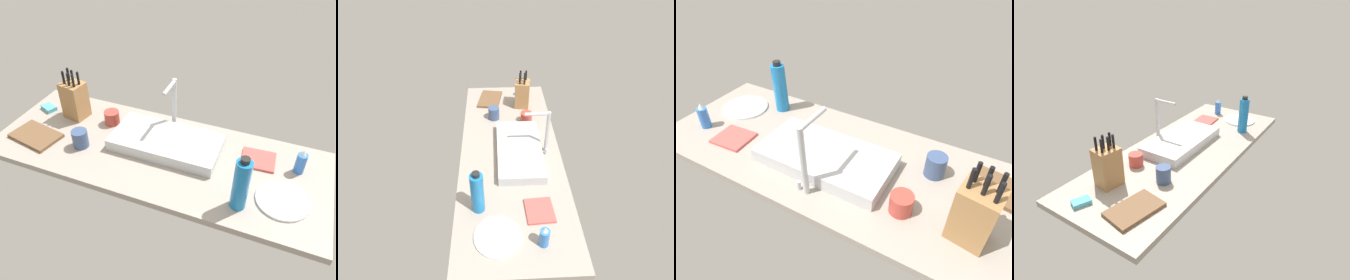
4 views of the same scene
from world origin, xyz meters
The scene contains 11 objects.
countertop_slab centered at (0.00, 0.00, 1.75)cm, with size 174.27×65.97×3.50cm, color gray.
sink_basin centered at (3.97, 5.61, 6.59)cm, with size 56.74×28.67×6.19cm, color #B7BABF.
faucet centered at (1.54, 21.65, 21.72)cm, with size 5.50×16.12×30.62cm.
knife_block centered at (-55.97, 12.81, 14.71)cm, with size 14.05×12.90×29.04cm.
cutting_board centered at (-65.48, -13.33, 4.40)cm, with size 26.20×16.89×1.80cm, color brown.
soap_bottle centered at (70.43, 12.08, 9.25)cm, with size 4.95×4.95×13.32cm.
water_bottle centered at (47.72, -19.93, 16.43)cm, with size 7.03×7.03×27.35cm.
dinner_plate centered at (65.80, -10.16, 4.10)cm, with size 23.68×23.68×1.20cm, color white.
dish_towel centered at (51.05, 12.82, 4.10)cm, with size 16.61×14.97×1.20cm, color #CC4C47.
coffee_mug centered at (-33.08, 13.94, 7.37)cm, with size 8.60×8.60×7.73cm, color #B23D33.
ceramic_cup centered at (-38.22, -10.41, 8.28)cm, with size 8.31×8.31×9.55cm, color #384C75.
Camera 3 is at (-49.82, 84.40, 89.78)cm, focal length 31.88 mm.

